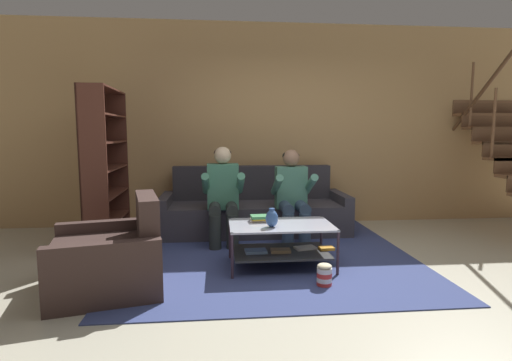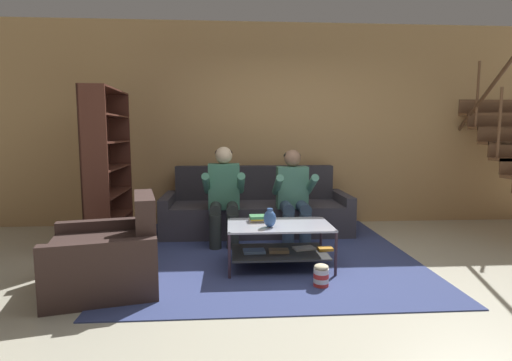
% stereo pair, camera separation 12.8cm
% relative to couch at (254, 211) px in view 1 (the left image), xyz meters
% --- Properties ---
extents(ground, '(16.80, 16.80, 0.00)m').
position_rel_couch_xyz_m(ground, '(0.33, -1.89, -0.28)').
color(ground, beige).
extents(back_partition, '(8.40, 0.12, 2.90)m').
position_rel_couch_xyz_m(back_partition, '(0.33, 0.57, 1.17)').
color(back_partition, tan).
rests_on(back_partition, ground).
extents(couch, '(2.47, 0.87, 0.88)m').
position_rel_couch_xyz_m(couch, '(0.00, 0.00, 0.00)').
color(couch, '#3A3740').
rests_on(couch, ground).
extents(person_seated_left, '(0.50, 0.58, 1.17)m').
position_rel_couch_xyz_m(person_seated_left, '(-0.42, -0.52, 0.35)').
color(person_seated_left, '#272D2C').
rests_on(person_seated_left, ground).
extents(person_seated_right, '(0.50, 0.58, 1.13)m').
position_rel_couch_xyz_m(person_seated_right, '(0.42, -0.53, 0.33)').
color(person_seated_right, '#31455D').
rests_on(person_seated_right, ground).
extents(coffee_table, '(1.06, 0.64, 0.44)m').
position_rel_couch_xyz_m(coffee_table, '(0.14, -1.46, 0.00)').
color(coffee_table, '#B1B5C6').
rests_on(coffee_table, ground).
extents(area_rug, '(3.07, 3.40, 0.01)m').
position_rel_couch_xyz_m(area_rug, '(0.07, -0.86, -0.28)').
color(area_rug, navy).
rests_on(area_rug, ground).
extents(vase, '(0.12, 0.12, 0.18)m').
position_rel_couch_xyz_m(vase, '(0.03, -1.58, 0.24)').
color(vase, '#315392').
rests_on(vase, coffee_table).
extents(book_stack, '(0.21, 0.18, 0.06)m').
position_rel_couch_xyz_m(book_stack, '(-0.06, -1.32, 0.19)').
color(book_stack, silver).
rests_on(book_stack, coffee_table).
extents(bookshelf, '(0.31, 1.11, 1.85)m').
position_rel_couch_xyz_m(bookshelf, '(-1.84, -0.49, 0.55)').
color(bookshelf, '#532B21').
rests_on(bookshelf, ground).
extents(armchair, '(1.05, 1.09, 0.81)m').
position_rel_couch_xyz_m(armchair, '(-1.41, -1.89, -0.02)').
color(armchair, '#3B2A26').
rests_on(armchair, ground).
extents(popcorn_tub, '(0.13, 0.13, 0.21)m').
position_rel_couch_xyz_m(popcorn_tub, '(0.44, -2.00, -0.18)').
color(popcorn_tub, red).
rests_on(popcorn_tub, ground).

